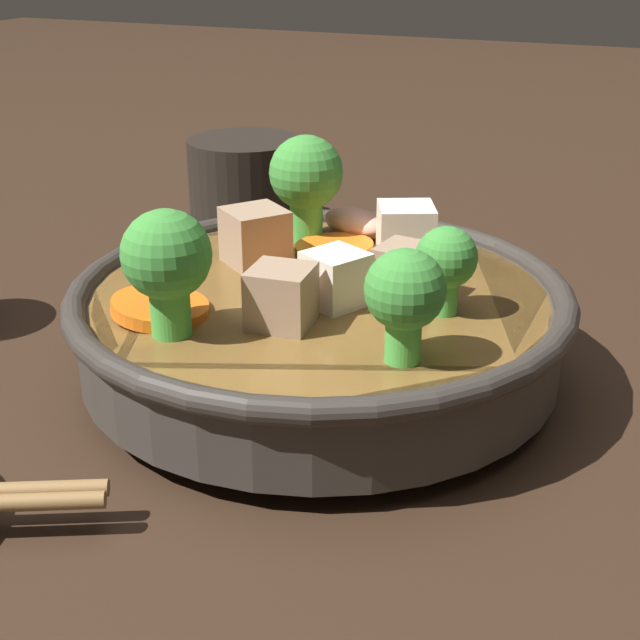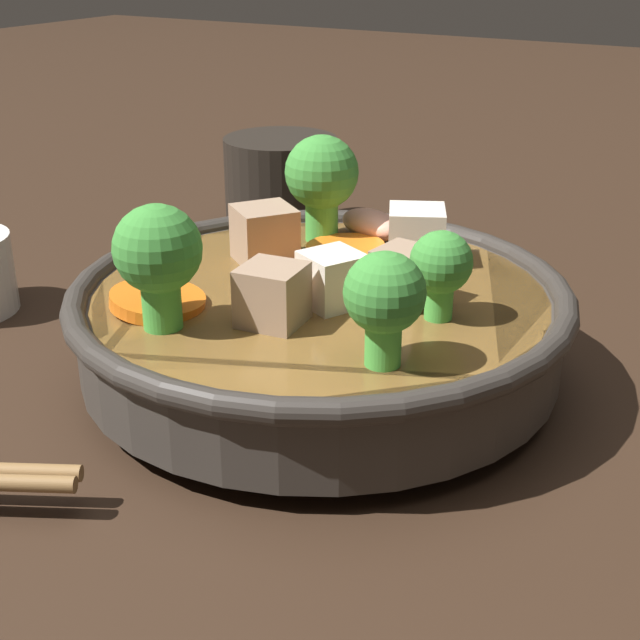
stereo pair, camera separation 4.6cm
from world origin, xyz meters
TOP-DOWN VIEW (x-y plane):
  - ground_plane at (0.00, 0.00)m, footprint 3.00×3.00m
  - stirfry_bowl at (0.00, 0.00)m, footprint 0.26×0.26m
  - dark_mug at (0.20, 0.15)m, footprint 0.11×0.09m

SIDE VIEW (x-z plane):
  - ground_plane at x=0.00m, z-range 0.00..0.00m
  - dark_mug at x=0.20m, z-range 0.00..0.07m
  - stirfry_bowl at x=0.00m, z-range -0.02..0.09m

